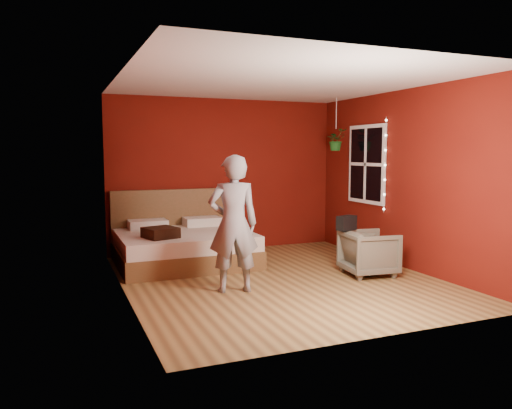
# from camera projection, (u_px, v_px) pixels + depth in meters

# --- Properties ---
(floor) EXTENTS (4.50, 4.50, 0.00)m
(floor) POSITION_uv_depth(u_px,v_px,m) (279.00, 279.00, 6.66)
(floor) COLOR olive
(floor) RESTS_ON ground
(room_walls) EXTENTS (4.04, 4.54, 2.62)m
(room_walls) POSITION_uv_depth(u_px,v_px,m) (280.00, 153.00, 6.49)
(room_walls) COLOR #5D1209
(room_walls) RESTS_ON ground
(window) EXTENTS (0.05, 0.97, 1.27)m
(window) POSITION_uv_depth(u_px,v_px,m) (366.00, 164.00, 8.08)
(window) COLOR white
(window) RESTS_ON room_walls
(fairy_lights) EXTENTS (0.04, 0.04, 1.45)m
(fairy_lights) POSITION_uv_depth(u_px,v_px,m) (385.00, 165.00, 7.58)
(fairy_lights) COLOR silver
(fairy_lights) RESTS_ON room_walls
(bed) EXTENTS (1.97, 1.68, 1.09)m
(bed) POSITION_uv_depth(u_px,v_px,m) (183.00, 245.00, 7.62)
(bed) COLOR brown
(bed) RESTS_ON ground
(person) EXTENTS (0.67, 0.50, 1.67)m
(person) POSITION_uv_depth(u_px,v_px,m) (233.00, 224.00, 6.01)
(person) COLOR gray
(person) RESTS_ON ground
(armchair) EXTENTS (0.75, 0.74, 0.62)m
(armchair) POSITION_uv_depth(u_px,v_px,m) (369.00, 253.00, 6.89)
(armchair) COLOR #5D5949
(armchair) RESTS_ON ground
(handbag) EXTENTS (0.31, 0.22, 0.20)m
(handbag) POSITION_uv_depth(u_px,v_px,m) (346.00, 223.00, 6.92)
(handbag) COLOR black
(handbag) RESTS_ON armchair
(throw_pillow) EXTENTS (0.52, 0.52, 0.15)m
(throw_pillow) POSITION_uv_depth(u_px,v_px,m) (161.00, 233.00, 7.01)
(throw_pillow) COLOR #311B10
(throw_pillow) RESTS_ON bed
(hanging_plant) EXTENTS (0.37, 0.33, 0.88)m
(hanging_plant) POSITION_uv_depth(u_px,v_px,m) (336.00, 140.00, 8.35)
(hanging_plant) COLOR silver
(hanging_plant) RESTS_ON room_walls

